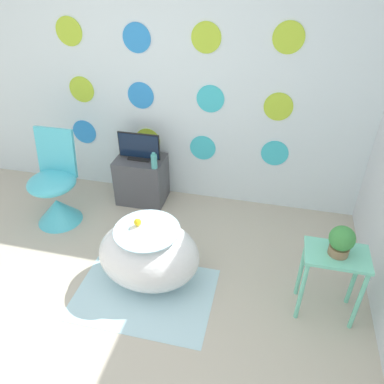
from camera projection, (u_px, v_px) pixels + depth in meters
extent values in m
plane|color=#BCB29E|center=(92.00, 368.00, 2.48)|extent=(12.00, 12.00, 0.00)
cube|color=white|center=(174.00, 76.00, 3.50)|extent=(4.75, 0.04, 2.60)
cylinder|color=#2D8CE0|center=(84.00, 132.00, 4.05)|extent=(0.27, 0.01, 0.27)
cylinder|color=#B2D633|center=(148.00, 140.00, 3.92)|extent=(0.27, 0.01, 0.27)
cylinder|color=#3DC6D6|center=(203.00, 148.00, 3.82)|extent=(0.27, 0.01, 0.27)
cylinder|color=#3DC6D6|center=(275.00, 153.00, 3.67)|extent=(0.27, 0.01, 0.27)
cylinder|color=#B2D633|center=(82.00, 89.00, 3.77)|extent=(0.27, 0.01, 0.27)
cylinder|color=#2D8CE0|center=(141.00, 96.00, 3.66)|extent=(0.27, 0.01, 0.27)
cylinder|color=#3DC6D6|center=(210.00, 99.00, 3.51)|extent=(0.27, 0.01, 0.27)
cylinder|color=#B2D633|center=(278.00, 107.00, 3.41)|extent=(0.27, 0.01, 0.27)
cylinder|color=#B2D633|center=(69.00, 31.00, 3.47)|extent=(0.27, 0.01, 0.27)
cylinder|color=#2D8CE0|center=(137.00, 38.00, 3.36)|extent=(0.27, 0.01, 0.27)
cylinder|color=#B2D633|center=(206.00, 38.00, 3.22)|extent=(0.27, 0.01, 0.27)
cylinder|color=#B2D633|center=(289.00, 38.00, 3.07)|extent=(0.27, 0.01, 0.27)
cube|color=silver|center=(145.00, 294.00, 3.00)|extent=(1.09, 0.78, 0.01)
ellipsoid|color=white|center=(149.00, 255.00, 2.98)|extent=(0.82, 0.62, 0.55)
cylinder|color=#B2DBEA|center=(147.00, 230.00, 2.84)|extent=(0.51, 0.51, 0.01)
sphere|color=yellow|center=(138.00, 222.00, 2.84)|extent=(0.06, 0.06, 0.06)
sphere|color=yellow|center=(137.00, 221.00, 2.82)|extent=(0.04, 0.04, 0.04)
cone|color=orange|center=(136.00, 222.00, 2.80)|extent=(0.02, 0.02, 0.02)
cone|color=#4CC6DB|center=(59.00, 210.00, 3.72)|extent=(0.43, 0.43, 0.25)
ellipsoid|color=#4CC6DB|center=(52.00, 183.00, 3.54)|extent=(0.46, 0.46, 0.16)
cube|color=#4CC6DB|center=(56.00, 152.00, 3.55)|extent=(0.39, 0.10, 0.48)
cube|color=#4C4C51|center=(142.00, 179.00, 3.96)|extent=(0.50, 0.37, 0.50)
cube|color=white|center=(135.00, 181.00, 3.76)|extent=(0.42, 0.01, 0.14)
cube|color=black|center=(140.00, 158.00, 3.81)|extent=(0.23, 0.12, 0.02)
cube|color=black|center=(139.00, 146.00, 3.74)|extent=(0.43, 0.01, 0.27)
cube|color=#0F1E38|center=(139.00, 146.00, 3.73)|extent=(0.41, 0.01, 0.25)
cylinder|color=#51B2AD|center=(154.00, 161.00, 3.62)|extent=(0.06, 0.06, 0.14)
cylinder|color=#51B2AD|center=(154.00, 154.00, 3.58)|extent=(0.03, 0.03, 0.02)
cube|color=#72D8B7|center=(337.00, 255.00, 2.56)|extent=(0.44, 0.29, 0.02)
cylinder|color=#72D8B7|center=(301.00, 292.00, 2.66)|extent=(0.03, 0.03, 0.56)
cylinder|color=#72D8B7|center=(359.00, 302.00, 2.59)|extent=(0.03, 0.03, 0.56)
cylinder|color=#72D8B7|center=(301.00, 268.00, 2.85)|extent=(0.03, 0.03, 0.56)
cylinder|color=#72D8B7|center=(355.00, 277.00, 2.78)|extent=(0.03, 0.03, 0.56)
cylinder|color=#8C6B4C|center=(339.00, 250.00, 2.53)|extent=(0.14, 0.14, 0.06)
sphere|color=#3D8E42|center=(342.00, 238.00, 2.47)|extent=(0.17, 0.17, 0.17)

